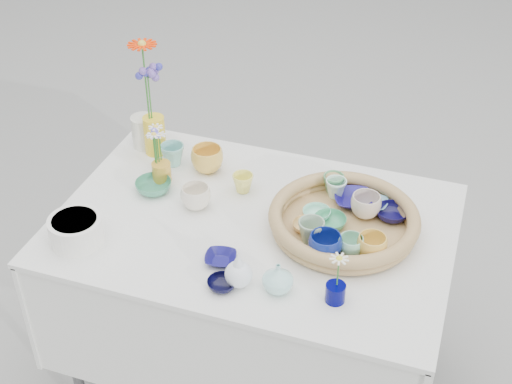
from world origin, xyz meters
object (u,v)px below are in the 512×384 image
(wicker_tray, at_px, (344,221))
(tall_vase_yellow, at_px, (155,135))
(bud_vase_seafoam, at_px, (278,278))
(display_table, at_px, (254,378))

(wicker_tray, distance_m, tall_vase_yellow, 0.79)
(tall_vase_yellow, bearing_deg, bud_vase_seafoam, -40.61)
(display_table, relative_size, tall_vase_yellow, 8.63)
(bud_vase_seafoam, relative_size, tall_vase_yellow, 0.64)
(display_table, relative_size, bud_vase_seafoam, 13.58)
(bud_vase_seafoam, distance_m, tall_vase_yellow, 0.84)
(wicker_tray, relative_size, tall_vase_yellow, 3.25)
(display_table, xyz_separation_m, wicker_tray, (0.28, 0.05, 0.80))
(bud_vase_seafoam, xyz_separation_m, tall_vase_yellow, (-0.64, 0.55, 0.03))
(display_table, xyz_separation_m, bud_vase_seafoam, (0.16, -0.27, 0.81))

